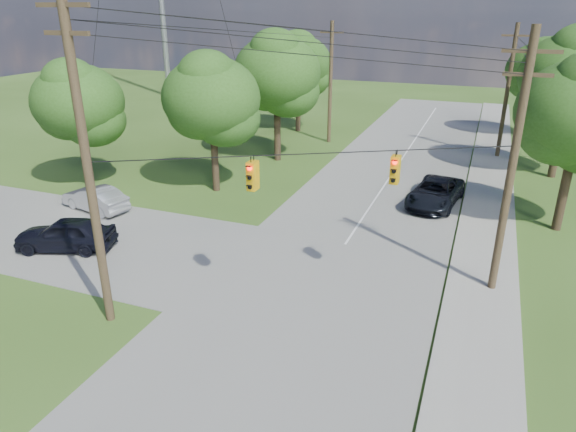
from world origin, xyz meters
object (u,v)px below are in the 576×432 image
at_px(pole_north_e, 507,91).
at_px(pole_north_w, 330,82).
at_px(pole_ne, 512,165).
at_px(car_cross_dark, 65,234).
at_px(pole_sw, 87,161).
at_px(car_main_north, 435,192).
at_px(car_cross_silver, 95,199).

bearing_deg(pole_north_e, pole_north_w, 180.00).
height_order(pole_ne, car_cross_dark, pole_ne).
relative_size(pole_sw, car_cross_dark, 2.54).
bearing_deg(car_cross_dark, pole_north_w, 149.25).
bearing_deg(pole_sw, car_main_north, 59.22).
height_order(pole_north_e, pole_north_w, same).
relative_size(pole_sw, pole_north_e, 1.20).
relative_size(car_cross_dark, car_cross_silver, 1.09).
bearing_deg(car_cross_dark, car_cross_silver, -173.12).
bearing_deg(pole_north_w, pole_north_e, 0.00).
bearing_deg(car_cross_silver, pole_ne, 98.38).
bearing_deg(pole_sw, pole_north_w, 90.77).
distance_m(pole_north_w, car_cross_dark, 26.39).
relative_size(pole_north_w, car_cross_silver, 2.31).
bearing_deg(car_main_north, car_cross_silver, -148.23).
relative_size(pole_north_w, car_cross_dark, 2.12).
relative_size(car_cross_dark, car_main_north, 0.86).
height_order(pole_north_w, car_cross_dark, pole_north_w).
xyz_separation_m(pole_north_w, car_cross_dark, (-5.54, -25.44, -4.29)).
height_order(pole_sw, pole_north_e, pole_sw).
bearing_deg(pole_north_w, pole_ne, -57.71).
relative_size(pole_north_w, car_main_north, 1.82).
xyz_separation_m(pole_ne, car_cross_silver, (-21.67, 1.25, -4.72)).
distance_m(pole_ne, pole_north_e, 22.00).
height_order(car_cross_silver, car_main_north, car_main_north).
xyz_separation_m(pole_sw, pole_north_e, (13.50, 29.60, -1.10)).
xyz_separation_m(pole_ne, car_cross_dark, (-19.44, -3.44, -4.63)).
bearing_deg(car_main_north, pole_north_e, 82.79).
bearing_deg(pole_sw, car_cross_silver, 132.69).
bearing_deg(car_main_north, pole_north_w, 137.55).
relative_size(pole_ne, pole_north_w, 1.05).
distance_m(pole_ne, pole_north_w, 26.03).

